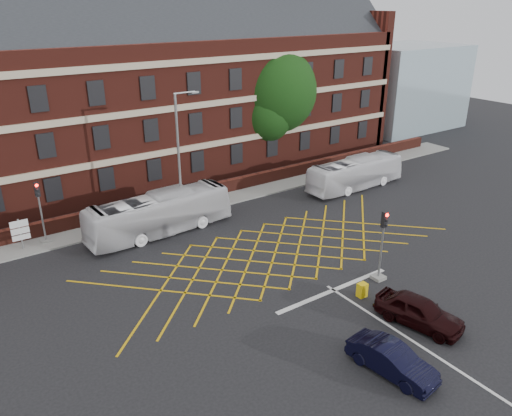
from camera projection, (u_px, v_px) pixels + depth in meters
ground at (295, 265)px, 30.64m from camera, size 120.00×120.00×0.00m
victorian_building at (145, 87)px, 44.43m from camera, size 51.00×12.17×20.40m
boundary_wall at (194, 194)px, 40.29m from camera, size 56.00×0.50×1.10m
far_pavement at (200, 203)px, 39.72m from camera, size 60.00×3.00×0.12m
glass_block at (403, 87)px, 62.47m from camera, size 14.00×10.00×10.00m
box_junction_hatching at (275, 252)px, 32.16m from camera, size 8.22×8.22×0.02m
stop_line at (334, 290)px, 27.98m from camera, size 8.00×0.30×0.02m
centre_line at (430, 352)px, 23.05m from camera, size 0.15×14.00×0.02m
bus_left at (159, 214)px, 34.32m from camera, size 10.47×2.97×2.88m
bus_right at (355, 173)px, 42.67m from camera, size 9.55×2.40×2.65m
car_navy at (392, 360)px, 21.58m from camera, size 1.95×4.21×1.34m
car_maroon at (419, 311)px, 24.80m from camera, size 2.74×4.71×1.50m
deciduous_tree at (272, 97)px, 48.01m from camera, size 8.55×8.54×11.29m
traffic_light_near at (381, 252)px, 28.45m from camera, size 0.70×0.70×4.27m
traffic_light_far at (42, 218)px, 32.81m from camera, size 0.70×0.70×4.27m
street_lamp at (181, 180)px, 35.29m from camera, size 2.25×1.00×9.40m
direction_signs at (20, 231)px, 31.90m from camera, size 1.10×0.16×2.20m
utility_cabinet at (362, 290)px, 27.26m from camera, size 0.50×0.42×0.80m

